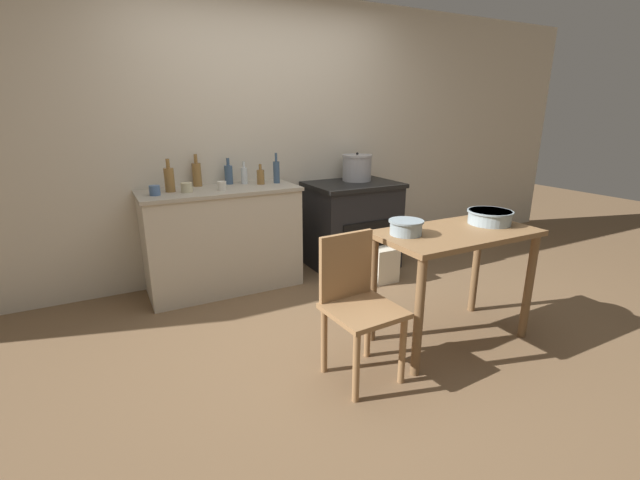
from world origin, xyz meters
TOP-DOWN VIEW (x-y plane):
  - ground_plane at (0.00, 0.00)m, footprint 14.00×14.00m
  - wall_back at (0.00, 1.58)m, footprint 8.00×0.07m
  - counter_cabinet at (-0.54, 1.28)m, footprint 1.33×0.57m
  - stove at (0.77, 1.23)m, footprint 0.87×0.67m
  - work_table at (0.58, -0.35)m, footprint 1.07×0.56m
  - chair at (-0.21, -0.39)m, footprint 0.42×0.42m
  - flour_sack at (0.81, 0.71)m, footprint 0.24×0.17m
  - stock_pot at (0.88, 1.32)m, footprint 0.30×0.30m
  - mixing_bowl_large at (0.23, -0.26)m, footprint 0.22×0.22m
  - mixing_bowl_small at (0.91, -0.33)m, footprint 0.30×0.30m
  - bottle_far_left at (-0.27, 1.41)m, footprint 0.06×0.06m
  - bottle_left at (-0.67, 1.49)m, footprint 0.08×0.08m
  - bottle_mid_left at (-0.93, 1.32)m, footprint 0.08×0.08m
  - bottle_center_left at (0.01, 1.32)m, footprint 0.06×0.06m
  - bottle_center at (-0.40, 1.47)m, footprint 0.07×0.07m
  - bottle_center_right at (-0.15, 1.32)m, footprint 0.07×0.07m
  - cup_mid_right at (-1.06, 1.21)m, footprint 0.08×0.08m
  - cup_right at (-0.82, 1.24)m, footprint 0.09×0.09m
  - cup_far_right at (-0.54, 1.18)m, footprint 0.07×0.07m

SIDE VIEW (x-z plane):
  - ground_plane at x=0.00m, z-range 0.00..0.00m
  - flour_sack at x=0.81m, z-range 0.00..0.33m
  - stove at x=0.77m, z-range 0.00..0.86m
  - counter_cabinet at x=-0.54m, z-range 0.00..0.90m
  - chair at x=-0.21m, z-range 0.04..0.89m
  - work_table at x=0.58m, z-range 0.25..1.04m
  - mixing_bowl_large at x=0.23m, z-range 0.79..0.89m
  - mixing_bowl_small at x=0.91m, z-range 0.79..0.89m
  - cup_far_right at x=-0.54m, z-range 0.90..0.98m
  - cup_right at x=-0.82m, z-range 0.90..0.98m
  - cup_mid_right at x=-1.06m, z-range 0.90..0.98m
  - bottle_center_right at x=-0.15m, z-range 0.88..1.06m
  - bottle_far_left at x=-0.27m, z-range 0.88..1.08m
  - stock_pot at x=0.88m, z-range 0.85..1.13m
  - bottle_center at x=-0.40m, z-range 0.88..1.11m
  - bottle_mid_left at x=-0.93m, z-range 0.87..1.14m
  - bottle_center_left at x=0.01m, z-range 0.87..1.14m
  - bottle_left at x=-0.67m, z-range 0.87..1.15m
  - wall_back at x=0.00m, z-range 0.00..2.55m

